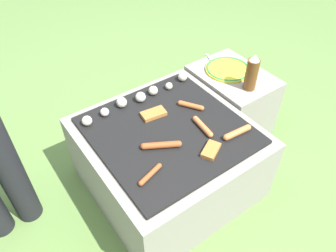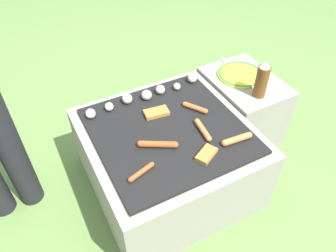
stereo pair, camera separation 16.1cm
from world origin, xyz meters
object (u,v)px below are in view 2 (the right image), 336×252
(sausage_front_center, at_px, (237,139))
(plate_colorful, at_px, (241,74))
(condiment_bottle, at_px, (262,80))
(fork_utensil, at_px, (225,65))

(sausage_front_center, xyz_separation_m, plate_colorful, (0.35, 0.44, -0.01))
(condiment_bottle, height_order, fork_utensil, condiment_bottle)
(sausage_front_center, height_order, plate_colorful, sausage_front_center)
(sausage_front_center, xyz_separation_m, fork_utensil, (0.33, 0.57, -0.01))
(condiment_bottle, distance_m, fork_utensil, 0.35)
(fork_utensil, bearing_deg, plate_colorful, -81.35)
(sausage_front_center, height_order, condiment_bottle, condiment_bottle)
(fork_utensil, bearing_deg, sausage_front_center, -120.19)
(sausage_front_center, bearing_deg, plate_colorful, 51.10)
(plate_colorful, xyz_separation_m, fork_utensil, (-0.02, 0.13, -0.01))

